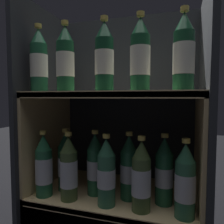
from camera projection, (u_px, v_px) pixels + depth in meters
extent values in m
cube|color=#23262B|center=(128.00, 118.00, 1.08)|extent=(0.69, 0.02, 0.97)
cube|color=#23262B|center=(46.00, 120.00, 0.99)|extent=(0.02, 0.42, 0.97)
cube|color=#23262B|center=(205.00, 126.00, 0.79)|extent=(0.02, 0.42, 0.97)
cube|color=#DBBC84|center=(116.00, 193.00, 0.91)|extent=(0.65, 0.38, 0.02)
cube|color=#DBBC84|center=(101.00, 215.00, 0.74)|extent=(0.65, 0.02, 0.03)
cube|color=#DBBC84|center=(50.00, 205.00, 1.01)|extent=(0.01, 0.38, 0.18)
cube|color=#DBBC84|center=(116.00, 95.00, 0.88)|extent=(0.65, 0.38, 0.02)
cube|color=#DBBC84|center=(101.00, 94.00, 0.71)|extent=(0.65, 0.02, 0.03)
cube|color=#DBBC84|center=(49.00, 162.00, 0.99)|extent=(0.01, 0.38, 0.59)
cube|color=#DBBC84|center=(199.00, 177.00, 0.80)|extent=(0.01, 0.38, 0.59)
cylinder|color=#1E5638|center=(39.00, 69.00, 0.83)|extent=(0.06, 0.06, 0.18)
cylinder|color=silver|center=(39.00, 66.00, 0.83)|extent=(0.07, 0.07, 0.09)
cone|color=#1E5638|center=(38.00, 36.00, 0.83)|extent=(0.06, 0.06, 0.06)
cylinder|color=gold|center=(38.00, 26.00, 0.82)|extent=(0.03, 0.03, 0.01)
cylinder|color=#194C2D|center=(65.00, 67.00, 0.80)|extent=(0.06, 0.06, 0.18)
cylinder|color=silver|center=(65.00, 65.00, 0.80)|extent=(0.07, 0.07, 0.09)
cone|color=#194C2D|center=(65.00, 33.00, 0.79)|extent=(0.06, 0.06, 0.06)
cylinder|color=gold|center=(65.00, 23.00, 0.79)|extent=(0.03, 0.03, 0.01)
cylinder|color=#144228|center=(104.00, 65.00, 0.76)|extent=(0.06, 0.06, 0.18)
cylinder|color=silver|center=(104.00, 63.00, 0.75)|extent=(0.07, 0.07, 0.08)
cone|color=#144228|center=(104.00, 29.00, 0.75)|extent=(0.06, 0.06, 0.06)
cylinder|color=gold|center=(104.00, 18.00, 0.74)|extent=(0.03, 0.03, 0.01)
cylinder|color=#194C2D|center=(140.00, 64.00, 0.72)|extent=(0.06, 0.06, 0.18)
cylinder|color=silver|center=(140.00, 61.00, 0.72)|extent=(0.07, 0.07, 0.09)
cone|color=#194C2D|center=(140.00, 26.00, 0.71)|extent=(0.06, 0.06, 0.06)
cylinder|color=gold|center=(141.00, 14.00, 0.71)|extent=(0.03, 0.03, 0.01)
cylinder|color=#194C2D|center=(184.00, 62.00, 0.68)|extent=(0.06, 0.06, 0.18)
cylinder|color=silver|center=(184.00, 59.00, 0.68)|extent=(0.07, 0.07, 0.10)
cone|color=#194C2D|center=(184.00, 22.00, 0.67)|extent=(0.06, 0.06, 0.06)
cylinder|color=gold|center=(185.00, 9.00, 0.67)|extent=(0.03, 0.03, 0.01)
cylinder|color=#1E5638|center=(44.00, 173.00, 0.86)|extent=(0.06, 0.06, 0.18)
cylinder|color=#ADB2C1|center=(44.00, 170.00, 0.86)|extent=(0.07, 0.07, 0.10)
cone|color=#1E5638|center=(43.00, 142.00, 0.85)|extent=(0.06, 0.06, 0.06)
cylinder|color=gold|center=(43.00, 133.00, 0.85)|extent=(0.03, 0.03, 0.01)
cylinder|color=#384C28|center=(69.00, 176.00, 0.83)|extent=(0.06, 0.06, 0.18)
cylinder|color=#ADB2C1|center=(69.00, 173.00, 0.83)|extent=(0.07, 0.07, 0.10)
cone|color=#384C28|center=(68.00, 144.00, 0.82)|extent=(0.06, 0.06, 0.06)
cylinder|color=gold|center=(68.00, 134.00, 0.82)|extent=(0.03, 0.03, 0.01)
cylinder|color=#285B42|center=(108.00, 180.00, 0.78)|extent=(0.06, 0.06, 0.18)
cylinder|color=#ADB2C1|center=(108.00, 178.00, 0.78)|extent=(0.07, 0.07, 0.07)
cone|color=#285B42|center=(108.00, 147.00, 0.77)|extent=(0.06, 0.06, 0.06)
cylinder|color=gold|center=(108.00, 136.00, 0.77)|extent=(0.03, 0.03, 0.01)
cylinder|color=#384C28|center=(141.00, 184.00, 0.74)|extent=(0.06, 0.06, 0.18)
cylinder|color=#ADB2C1|center=(141.00, 182.00, 0.74)|extent=(0.07, 0.07, 0.09)
cone|color=#384C28|center=(141.00, 149.00, 0.74)|extent=(0.06, 0.06, 0.06)
cylinder|color=gold|center=(142.00, 138.00, 0.73)|extent=(0.03, 0.03, 0.01)
cylinder|color=#285B42|center=(185.00, 190.00, 0.70)|extent=(0.06, 0.06, 0.18)
cylinder|color=#ADB2C1|center=(185.00, 187.00, 0.70)|extent=(0.07, 0.07, 0.09)
cone|color=#285B42|center=(186.00, 152.00, 0.69)|extent=(0.06, 0.06, 0.06)
cylinder|color=gold|center=(186.00, 141.00, 0.69)|extent=(0.03, 0.03, 0.01)
cylinder|color=#144228|center=(66.00, 168.00, 0.91)|extent=(0.06, 0.06, 0.18)
cylinder|color=#ADB2C1|center=(66.00, 166.00, 0.91)|extent=(0.07, 0.07, 0.08)
cone|color=#144228|center=(65.00, 139.00, 0.91)|extent=(0.06, 0.06, 0.06)
cylinder|color=gold|center=(65.00, 130.00, 0.90)|extent=(0.03, 0.03, 0.01)
cylinder|color=#1E5638|center=(95.00, 171.00, 0.87)|extent=(0.06, 0.06, 0.18)
cylinder|color=#ADB2C1|center=(95.00, 169.00, 0.87)|extent=(0.07, 0.07, 0.07)
cone|color=#1E5638|center=(95.00, 141.00, 0.87)|extent=(0.06, 0.06, 0.06)
cylinder|color=gold|center=(95.00, 132.00, 0.86)|extent=(0.03, 0.03, 0.01)
cylinder|color=#1E5638|center=(129.00, 175.00, 0.83)|extent=(0.06, 0.06, 0.18)
cylinder|color=#ADB2C1|center=(129.00, 173.00, 0.83)|extent=(0.07, 0.07, 0.07)
cone|color=#1E5638|center=(129.00, 143.00, 0.82)|extent=(0.06, 0.06, 0.06)
cylinder|color=gold|center=(129.00, 134.00, 0.82)|extent=(0.03, 0.03, 0.01)
cylinder|color=#1E5638|center=(164.00, 179.00, 0.79)|extent=(0.06, 0.06, 0.18)
cylinder|color=#ADB2C1|center=(164.00, 176.00, 0.79)|extent=(0.07, 0.07, 0.07)
cone|color=#1E5638|center=(165.00, 146.00, 0.78)|extent=(0.06, 0.06, 0.06)
cylinder|color=gold|center=(165.00, 136.00, 0.78)|extent=(0.03, 0.03, 0.01)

